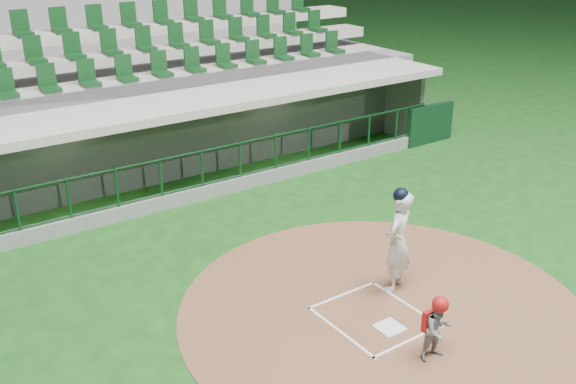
% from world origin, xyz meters
% --- Properties ---
extents(ground, '(120.00, 120.00, 0.00)m').
position_xyz_m(ground, '(0.00, 0.00, 0.00)').
color(ground, '#134313').
rests_on(ground, ground).
extents(dirt_circle, '(7.20, 7.20, 0.01)m').
position_xyz_m(dirt_circle, '(0.30, -0.20, 0.01)').
color(dirt_circle, brown).
rests_on(dirt_circle, ground).
extents(home_plate, '(0.43, 0.43, 0.02)m').
position_xyz_m(home_plate, '(0.00, -0.70, 0.02)').
color(home_plate, white).
rests_on(home_plate, dirt_circle).
extents(batter_box_chalk, '(1.55, 1.80, 0.01)m').
position_xyz_m(batter_box_chalk, '(0.00, -0.30, 0.02)').
color(batter_box_chalk, white).
rests_on(batter_box_chalk, ground).
extents(dugout_structure, '(16.40, 3.70, 3.00)m').
position_xyz_m(dugout_structure, '(0.07, 7.82, 0.96)').
color(dugout_structure, slate).
rests_on(dugout_structure, ground).
extents(seating_deck, '(17.00, 6.72, 5.15)m').
position_xyz_m(seating_deck, '(0.00, 10.91, 1.42)').
color(seating_deck, slate).
rests_on(seating_deck, ground).
extents(batter, '(0.96, 1.00, 2.01)m').
position_xyz_m(batter, '(0.96, 0.20, 1.01)').
color(batter, silver).
rests_on(batter, dirt_circle).
extents(catcher, '(0.53, 0.44, 1.09)m').
position_xyz_m(catcher, '(0.05, -1.67, 0.56)').
color(catcher, gray).
rests_on(catcher, dirt_circle).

